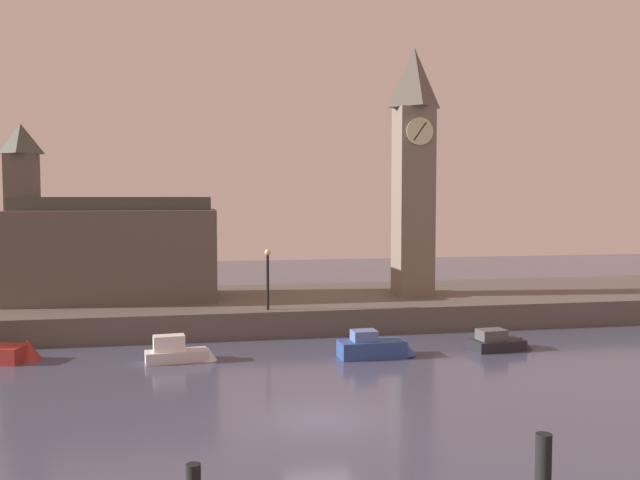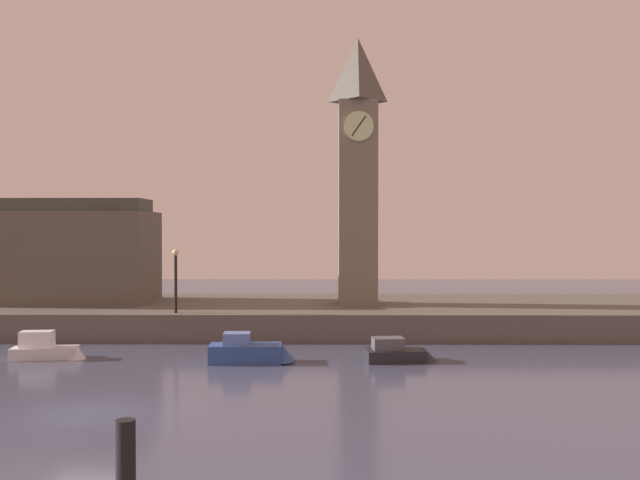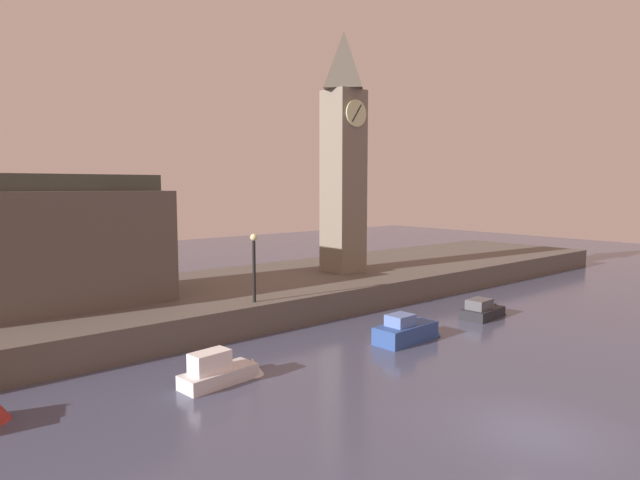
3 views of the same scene
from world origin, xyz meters
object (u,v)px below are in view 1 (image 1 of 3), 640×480
at_px(parliament_hall, 108,248).
at_px(mooring_post_right, 543,479).
at_px(boat_tour_blue, 378,347).
at_px(boat_ferry_white, 182,352).
at_px(boat_barge_dark, 503,342).
at_px(streetlamp, 268,271).
at_px(clock_tower, 413,167).

xyz_separation_m(parliament_hall, mooring_post_right, (13.40, -29.49, -3.60)).
bearing_deg(boat_tour_blue, boat_ferry_white, 174.86).
bearing_deg(boat_barge_dark, boat_ferry_white, 178.06).
bearing_deg(boat_ferry_white, streetlamp, 47.81).
bearing_deg(mooring_post_right, streetlamp, 99.69).
relative_size(boat_ferry_white, boat_barge_dark, 1.04).
height_order(mooring_post_right, boat_ferry_white, mooring_post_right).
relative_size(streetlamp, mooring_post_right, 1.53).
bearing_deg(boat_barge_dark, streetlamp, 153.28).
height_order(boat_ferry_white, boat_barge_dark, boat_ferry_white).
distance_m(clock_tower, mooring_post_right, 30.10).
distance_m(parliament_hall, boat_ferry_white, 12.61).
xyz_separation_m(clock_tower, boat_barge_dark, (1.54, -10.21, -9.41)).
relative_size(mooring_post_right, boat_ferry_white, 0.63).
height_order(clock_tower, mooring_post_right, clock_tower).
xyz_separation_m(mooring_post_right, boat_barge_dark, (7.51, 17.99, -0.74)).
xyz_separation_m(clock_tower, boat_tour_blue, (-5.24, -10.52, -9.30)).
relative_size(streetlamp, boat_barge_dark, 1.01).
bearing_deg(boat_ferry_white, boat_tour_blue, -5.14).
xyz_separation_m(parliament_hall, streetlamp, (9.34, -5.67, -1.04)).
relative_size(clock_tower, mooring_post_right, 7.08).
distance_m(mooring_post_right, boat_tour_blue, 17.71).
height_order(parliament_hall, mooring_post_right, parliament_hall).
distance_m(streetlamp, boat_barge_dark, 13.37).
height_order(clock_tower, boat_barge_dark, clock_tower).
bearing_deg(clock_tower, streetlamp, -156.40).
height_order(streetlamp, boat_ferry_white, streetlamp).
xyz_separation_m(clock_tower, parliament_hall, (-19.37, 1.29, -5.07)).
bearing_deg(clock_tower, boat_ferry_white, -146.90).
distance_m(mooring_post_right, boat_ferry_white, 20.56).
xyz_separation_m(clock_tower, streetlamp, (-10.03, -4.38, -6.11)).
height_order(clock_tower, boat_ferry_white, clock_tower).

